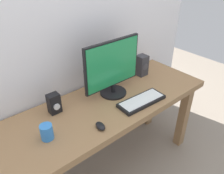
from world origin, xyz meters
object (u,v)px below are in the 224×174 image
(mouse, at_px, (100,126))
(speaker_right, at_px, (142,65))
(coffee_mug, at_px, (47,132))
(desk, at_px, (109,114))
(keyboard_primary, at_px, (142,101))
(audio_controller, at_px, (54,104))
(monitor, at_px, (113,68))

(mouse, height_order, speaker_right, speaker_right)
(mouse, xyz_separation_m, coffee_mug, (-0.30, 0.13, 0.03))
(desk, height_order, speaker_right, speaker_right)
(keyboard_primary, xyz_separation_m, audio_controller, (-0.55, 0.32, 0.06))
(monitor, bearing_deg, mouse, -140.85)
(audio_controller, bearing_deg, coffee_mug, -127.95)
(desk, xyz_separation_m, speaker_right, (0.51, 0.15, 0.21))
(desk, height_order, keyboard_primary, keyboard_primary)
(mouse, height_order, audio_controller, audio_controller)
(monitor, relative_size, keyboard_primary, 1.29)
(monitor, distance_m, coffee_mug, 0.67)
(mouse, distance_m, speaker_right, 0.81)
(coffee_mug, bearing_deg, mouse, -24.00)
(desk, xyz_separation_m, keyboard_primary, (0.18, -0.17, 0.13))
(speaker_right, distance_m, audio_controller, 0.88)
(desk, xyz_separation_m, mouse, (-0.23, -0.19, 0.13))
(desk, relative_size, speaker_right, 8.96)
(speaker_right, bearing_deg, coffee_mug, -169.05)
(mouse, distance_m, audio_controller, 0.37)
(desk, distance_m, speaker_right, 0.57)
(desk, distance_m, coffee_mug, 0.56)
(mouse, bearing_deg, keyboard_primary, 12.87)
(monitor, relative_size, mouse, 5.64)
(speaker_right, xyz_separation_m, audio_controller, (-0.88, 0.01, -0.02))
(mouse, xyz_separation_m, speaker_right, (0.73, 0.34, 0.08))
(speaker_right, height_order, audio_controller, speaker_right)
(desk, height_order, audio_controller, audio_controller)
(desk, distance_m, monitor, 0.36)
(speaker_right, bearing_deg, desk, -164.00)
(keyboard_primary, distance_m, speaker_right, 0.46)
(desk, height_order, monitor, monitor)
(monitor, xyz_separation_m, speaker_right, (0.40, 0.06, -0.13))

